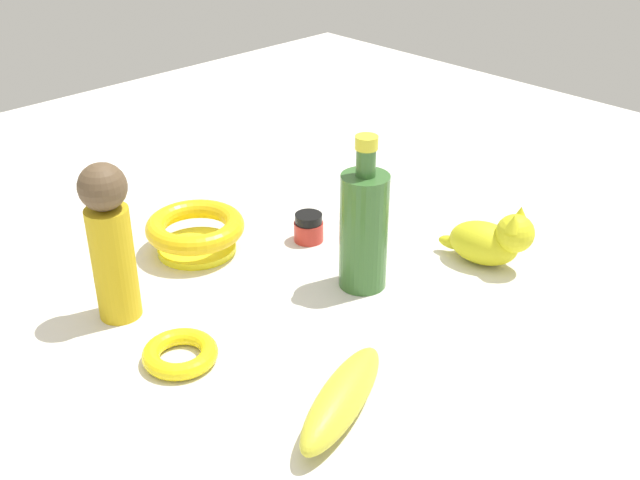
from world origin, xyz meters
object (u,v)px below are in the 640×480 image
at_px(banana, 342,398).
at_px(bangle, 180,354).
at_px(bottle_tall, 364,228).
at_px(nail_polish_jar, 309,228).
at_px(person_figure_adult, 110,240).
at_px(cat_figurine, 492,239).
at_px(bowl, 195,230).

distance_m(banana, bangle, 0.21).
xyz_separation_m(banana, bottle_tall, (0.17, -0.21, 0.06)).
relative_size(nail_polish_jar, person_figure_adult, 0.21).
bearing_deg(cat_figurine, person_figure_adult, 60.12).
height_order(cat_figurine, person_figure_adult, person_figure_adult).
xyz_separation_m(bottle_tall, bangle, (0.03, 0.28, -0.08)).
distance_m(banana, bottle_tall, 0.28).
bearing_deg(nail_polish_jar, bangle, 109.26).
bearing_deg(bangle, cat_figurine, -105.35).
distance_m(banana, person_figure_adult, 0.35).
xyz_separation_m(bangle, person_figure_adult, (0.14, -0.00, 0.10)).
height_order(nail_polish_jar, bottle_tall, bottle_tall).
bearing_deg(bowl, person_figure_adult, 111.34).
height_order(bowl, person_figure_adult, person_figure_adult).
distance_m(nail_polish_jar, person_figure_adult, 0.33).
relative_size(bangle, person_figure_adult, 0.42).
bearing_deg(bottle_tall, person_figure_adult, 58.96).
distance_m(cat_figurine, person_figure_adult, 0.53).
distance_m(nail_polish_jar, bowl, 0.17).
distance_m(nail_polish_jar, bottle_tall, 0.16).
xyz_separation_m(bowl, person_figure_adult, (-0.07, 0.17, 0.08)).
relative_size(bowl, bottle_tall, 0.66).
bearing_deg(nail_polish_jar, banana, 141.86).
relative_size(banana, person_figure_adult, 0.87).
bearing_deg(person_figure_adult, cat_figurine, -119.88).
bearing_deg(bowl, cat_figurine, -139.14).
relative_size(cat_figurine, banana, 0.75).
bearing_deg(bottle_tall, bowl, 25.05).
height_order(cat_figurine, banana, cat_figurine).
relative_size(bottle_tall, person_figure_adult, 1.03).
relative_size(banana, bowl, 1.27).
relative_size(cat_figurine, bowl, 0.95).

